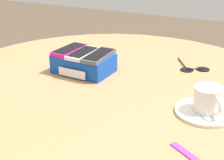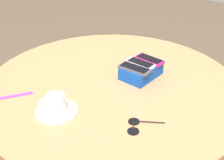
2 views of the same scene
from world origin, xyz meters
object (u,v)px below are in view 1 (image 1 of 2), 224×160
(phone_white, at_px, (83,53))
(sunglasses, at_px, (193,69))
(phone_gray, at_px, (99,56))
(coffee_cup, at_px, (209,99))
(phone_box, at_px, (84,63))
(saucer, at_px, (207,112))
(phone_magenta, at_px, (69,50))
(round_table, at_px, (112,120))

(phone_white, xyz_separation_m, sunglasses, (0.31, 0.17, -0.06))
(phone_gray, height_order, coffee_cup, same)
(phone_box, bearing_deg, saucer, -16.06)
(saucer, bearing_deg, phone_magenta, 164.72)
(phone_box, height_order, phone_magenta, phone_magenta)
(phone_gray, distance_m, saucer, 0.38)
(round_table, xyz_separation_m, phone_white, (-0.13, 0.06, 0.18))
(phone_box, xyz_separation_m, sunglasses, (0.31, 0.17, -0.03))
(phone_box, distance_m, coffee_cup, 0.43)
(round_table, height_order, saucer, saucer)
(coffee_cup, relative_size, sunglasses, 0.72)
(saucer, bearing_deg, phone_box, 163.94)
(phone_magenta, bearing_deg, round_table, -22.39)
(phone_white, distance_m, saucer, 0.43)
(phone_gray, bearing_deg, phone_magenta, 174.31)
(phone_box, height_order, phone_white, phone_white)
(saucer, relative_size, coffee_cup, 1.78)
(phone_box, relative_size, saucer, 1.17)
(phone_white, relative_size, coffee_cup, 1.44)
(phone_magenta, relative_size, coffee_cup, 1.52)
(coffee_cup, bearing_deg, phone_gray, 161.71)
(sunglasses, bearing_deg, phone_gray, -146.86)
(phone_gray, distance_m, coffee_cup, 0.38)
(phone_magenta, xyz_separation_m, phone_gray, (0.11, -0.01, -0.00))
(round_table, xyz_separation_m, saucer, (0.28, -0.05, 0.12))
(phone_gray, bearing_deg, phone_white, -177.14)
(round_table, bearing_deg, coffee_cup, -10.68)
(phone_box, xyz_separation_m, coffee_cup, (0.41, -0.12, 0.01))
(phone_box, xyz_separation_m, phone_gray, (0.05, -0.00, 0.03))
(phone_box, relative_size, coffee_cup, 2.08)
(phone_magenta, distance_m, saucer, 0.49)
(phone_white, height_order, coffee_cup, same)
(phone_white, relative_size, phone_gray, 0.92)
(saucer, bearing_deg, coffee_cup, -51.06)
(phone_white, bearing_deg, round_table, -25.88)
(phone_magenta, height_order, phone_gray, same)
(phone_white, bearing_deg, saucer, -15.49)
(round_table, height_order, phone_magenta, phone_magenta)
(saucer, height_order, sunglasses, saucer)
(round_table, relative_size, sunglasses, 8.96)
(phone_gray, xyz_separation_m, saucer, (0.36, -0.12, -0.06))
(phone_box, relative_size, sunglasses, 1.49)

